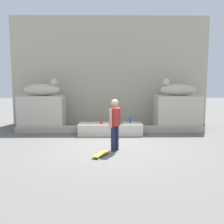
{
  "coord_description": "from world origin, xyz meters",
  "views": [
    {
      "loc": [
        -0.1,
        -9.0,
        2.44
      ],
      "look_at": [
        0.05,
        0.88,
        1.1
      ],
      "focal_mm": 44.17,
      "sensor_mm": 36.0,
      "label": 1
    }
  ],
  "objects_px": {
    "statue_reclining_right": "(177,89)",
    "bottle_green": "(122,121)",
    "bottle_red": "(101,121)",
    "skater": "(115,123)",
    "bottle_blue": "(130,120)",
    "statue_reclining_left": "(43,89)",
    "skateboard": "(101,154)"
  },
  "relations": [
    {
      "from": "statue_reclining_right",
      "to": "bottle_green",
      "type": "height_order",
      "value": "statue_reclining_right"
    },
    {
      "from": "bottle_red",
      "to": "skater",
      "type": "bearing_deg",
      "value": -77.78
    },
    {
      "from": "bottle_blue",
      "to": "skater",
      "type": "bearing_deg",
      "value": -105.47
    },
    {
      "from": "bottle_blue",
      "to": "statue_reclining_right",
      "type": "bearing_deg",
      "value": 26.43
    },
    {
      "from": "bottle_red",
      "to": "bottle_blue",
      "type": "distance_m",
      "value": 1.22
    },
    {
      "from": "bottle_red",
      "to": "statue_reclining_right",
      "type": "bearing_deg",
      "value": 21.55
    },
    {
      "from": "skater",
      "to": "bottle_blue",
      "type": "height_order",
      "value": "skater"
    },
    {
      "from": "bottle_red",
      "to": "bottle_green",
      "type": "height_order",
      "value": "bottle_green"
    },
    {
      "from": "statue_reclining_right",
      "to": "skater",
      "type": "relative_size",
      "value": 0.96
    },
    {
      "from": "statue_reclining_left",
      "to": "bottle_blue",
      "type": "distance_m",
      "value": 4.15
    },
    {
      "from": "skater",
      "to": "statue_reclining_right",
      "type": "bearing_deg",
      "value": -2.44
    },
    {
      "from": "statue_reclining_right",
      "to": "skateboard",
      "type": "xyz_separation_m",
      "value": [
        -3.3,
        -4.2,
        -1.74
      ]
    },
    {
      "from": "skater",
      "to": "bottle_blue",
      "type": "relative_size",
      "value": 5.59
    },
    {
      "from": "bottle_blue",
      "to": "bottle_green",
      "type": "bearing_deg",
      "value": -146.74
    },
    {
      "from": "statue_reclining_right",
      "to": "bottle_blue",
      "type": "bearing_deg",
      "value": 25.96
    },
    {
      "from": "statue_reclining_right",
      "to": "skateboard",
      "type": "relative_size",
      "value": 2.01
    },
    {
      "from": "statue_reclining_right",
      "to": "bottle_red",
      "type": "relative_size",
      "value": 6.23
    },
    {
      "from": "statue_reclining_left",
      "to": "statue_reclining_right",
      "type": "xyz_separation_m",
      "value": [
        6.0,
        -0.0,
        0.0
      ]
    },
    {
      "from": "skater",
      "to": "bottle_blue",
      "type": "bearing_deg",
      "value": 20.69
    },
    {
      "from": "statue_reclining_right",
      "to": "bottle_green",
      "type": "relative_size",
      "value": 6.2
    },
    {
      "from": "bottle_green",
      "to": "bottle_blue",
      "type": "height_order",
      "value": "bottle_blue"
    },
    {
      "from": "statue_reclining_left",
      "to": "bottle_green",
      "type": "bearing_deg",
      "value": -22.35
    },
    {
      "from": "statue_reclining_right",
      "to": "skateboard",
      "type": "distance_m",
      "value": 5.62
    },
    {
      "from": "statue_reclining_right",
      "to": "bottle_green",
      "type": "distance_m",
      "value": 3.12
    },
    {
      "from": "skateboard",
      "to": "bottle_red",
      "type": "xyz_separation_m",
      "value": [
        -0.07,
        2.87,
        0.51
      ]
    },
    {
      "from": "statue_reclining_left",
      "to": "skateboard",
      "type": "relative_size",
      "value": 2.02
    },
    {
      "from": "bottle_green",
      "to": "bottle_red",
      "type": "bearing_deg",
      "value": -179.36
    },
    {
      "from": "statue_reclining_left",
      "to": "skater",
      "type": "relative_size",
      "value": 0.97
    },
    {
      "from": "statue_reclining_left",
      "to": "bottle_green",
      "type": "distance_m",
      "value": 3.9
    },
    {
      "from": "skateboard",
      "to": "bottle_green",
      "type": "relative_size",
      "value": 3.08
    },
    {
      "from": "statue_reclining_left",
      "to": "skateboard",
      "type": "xyz_separation_m",
      "value": [
        2.7,
        -4.2,
        -1.74
      ]
    },
    {
      "from": "bottle_red",
      "to": "bottle_blue",
      "type": "xyz_separation_m",
      "value": [
        1.19,
        0.25,
        0.02
      ]
    }
  ]
}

